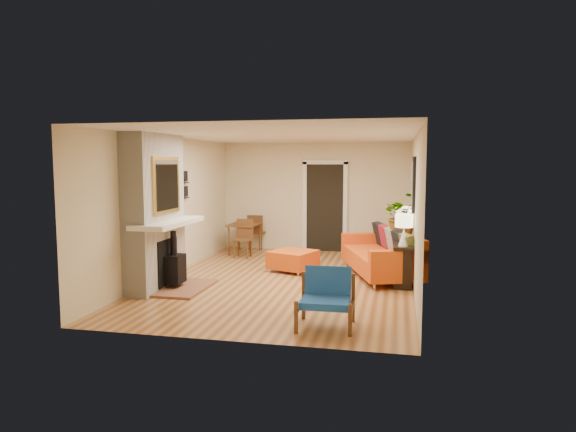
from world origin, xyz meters
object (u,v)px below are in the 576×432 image
object	(u,v)px
dining_table	(247,229)
blue_chair	(327,295)
ottoman	(293,259)
console_table	(403,248)
lamp_far	(403,217)
houseplant	(403,215)
sofa	(385,254)
lamp_near	(404,226)

from	to	relation	value
dining_table	blue_chair	bearing A→B (deg)	-62.52
ottoman	console_table	size ratio (longest dim) A/B	0.55
ottoman	dining_table	bearing A→B (deg)	130.31
console_table	lamp_far	distance (m)	0.90
console_table	lamp_far	world-z (taller)	lamp_far
ottoman	houseplant	world-z (taller)	houseplant
dining_table	houseplant	size ratio (longest dim) A/B	1.86
sofa	houseplant	world-z (taller)	houseplant
blue_chair	lamp_near	bearing A→B (deg)	66.04
sofa	lamp_near	world-z (taller)	lamp_near
sofa	ottoman	size ratio (longest dim) A/B	2.47
blue_chair	dining_table	bearing A→B (deg)	117.48
sofa	blue_chair	xyz separation A→B (m)	(-0.66, -3.18, 0.01)
sofa	lamp_near	xyz separation A→B (m)	(0.33, -0.94, 0.66)
console_table	blue_chair	bearing A→B (deg)	-108.64
houseplant	lamp_near	bearing A→B (deg)	-89.39
ottoman	lamp_near	world-z (taller)	lamp_near
lamp_far	lamp_near	bearing A→B (deg)	-90.00
lamp_near	sofa	bearing A→B (deg)	109.47
ottoman	blue_chair	size ratio (longest dim) A/B	1.35
sofa	houseplant	xyz separation A→B (m)	(0.32, -0.01, 0.75)
lamp_near	blue_chair	bearing A→B (deg)	-113.96
lamp_far	blue_chair	bearing A→B (deg)	-105.01
dining_table	houseplant	distance (m)	3.99
lamp_near	houseplant	world-z (taller)	houseplant
console_table	houseplant	bearing A→B (deg)	92.54
console_table	houseplant	size ratio (longest dim) A/B	2.17
lamp_near	lamp_far	xyz separation A→B (m)	(0.00, 1.47, 0.00)
blue_chair	lamp_far	distance (m)	3.89
dining_table	console_table	xyz separation A→B (m)	(3.55, -1.97, 0.02)
houseplant	lamp_far	bearing A→B (deg)	88.93
dining_table	lamp_far	size ratio (longest dim) A/B	2.93
console_table	lamp_near	distance (m)	0.86
blue_chair	lamp_near	xyz separation A→B (m)	(0.99, 2.23, 0.66)
lamp_near	dining_table	bearing A→B (deg)	142.93
dining_table	console_table	world-z (taller)	dining_table
blue_chair	dining_table	size ratio (longest dim) A/B	0.47
blue_chair	console_table	bearing A→B (deg)	71.36
ottoman	houseplant	size ratio (longest dim) A/B	1.19
dining_table	ottoman	bearing A→B (deg)	-49.69
dining_table	houseplant	bearing A→B (deg)	-26.27
console_table	sofa	bearing A→B (deg)	144.89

